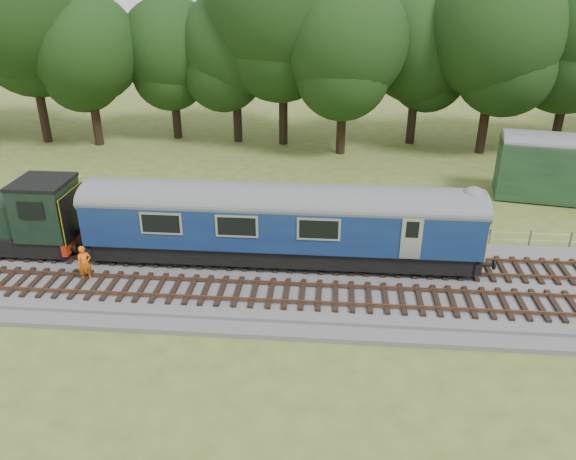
{
  "coord_description": "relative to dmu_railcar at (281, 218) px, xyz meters",
  "views": [
    {
      "loc": [
        3.93,
        -22.06,
        13.11
      ],
      "look_at": [
        1.9,
        1.4,
        2.0
      ],
      "focal_mm": 35.0,
      "sensor_mm": 36.0,
      "label": 1
    }
  ],
  "objects": [
    {
      "name": "track_south",
      "position": [
        -1.57,
        -3.0,
        -2.19
      ],
      "size": [
        67.2,
        2.4,
        0.21
      ],
      "color": "black",
      "rests_on": "ballast"
    },
    {
      "name": "ballast",
      "position": [
        -1.57,
        -1.4,
        -2.43
      ],
      "size": [
        70.0,
        7.0,
        0.35
      ],
      "primitive_type": "cube",
      "color": "#4C4C4F",
      "rests_on": "ground"
    },
    {
      "name": "ground",
      "position": [
        -1.57,
        -1.4,
        -2.61
      ],
      "size": [
        120.0,
        120.0,
        0.0
      ],
      "primitive_type": "plane",
      "color": "#4E5F23",
      "rests_on": "ground"
    },
    {
      "name": "worker",
      "position": [
        -8.5,
        -2.52,
        -1.42
      ],
      "size": [
        0.73,
        0.67,
        1.66
      ],
      "primitive_type": "imported",
      "rotation": [
        0.0,
        0.0,
        0.61
      ],
      "color": "#EF5C0C",
      "rests_on": "ballast"
    },
    {
      "name": "fence",
      "position": [
        -1.57,
        3.1,
        -2.61
      ],
      "size": [
        64.0,
        0.12,
        1.0
      ],
      "primitive_type": null,
      "color": "#6B6054",
      "rests_on": "ground"
    },
    {
      "name": "track_north",
      "position": [
        -1.57,
        -0.0,
        -2.19
      ],
      "size": [
        67.2,
        2.4,
        0.21
      ],
      "color": "black",
      "rests_on": "ballast"
    },
    {
      "name": "tree_line",
      "position": [
        -1.57,
        20.6,
        -2.61
      ],
      "size": [
        70.0,
        8.0,
        18.0
      ],
      "primitive_type": null,
      "color": "black",
      "rests_on": "ground"
    },
    {
      "name": "dmu_railcar",
      "position": [
        0.0,
        0.0,
        0.0
      ],
      "size": [
        18.05,
        2.86,
        3.88
      ],
      "color": "black",
      "rests_on": "ground"
    }
  ]
}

